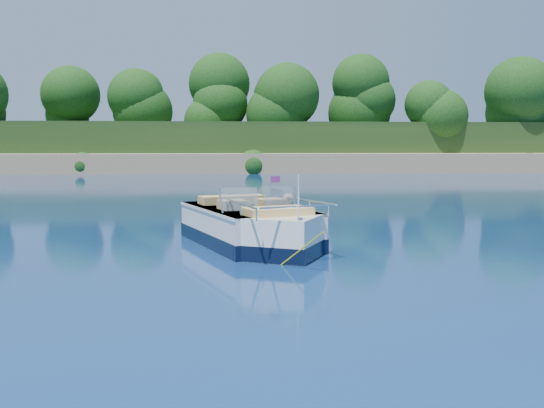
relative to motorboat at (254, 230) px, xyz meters
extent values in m
plane|color=#0A1B48|center=(1.26, -2.06, -0.36)|extent=(160.00, 160.00, 0.00)
cube|color=tan|center=(1.26, 35.94, 0.14)|extent=(170.00, 8.00, 2.00)
cube|color=black|center=(1.26, 62.94, 0.64)|extent=(170.00, 56.00, 6.00)
cylinder|color=#311F10|center=(-16.74, 38.44, 2.74)|extent=(0.44, 0.44, 3.20)
sphere|color=black|center=(-16.74, 38.44, 5.78)|extent=(5.28, 5.28, 5.28)
cylinder|color=#311F10|center=(1.26, 39.94, 2.94)|extent=(0.44, 0.44, 3.60)
sphere|color=black|center=(1.26, 39.94, 6.36)|extent=(5.94, 5.94, 5.94)
cylinder|color=#311F10|center=(21.26, 37.94, 2.44)|extent=(0.44, 0.44, 2.60)
sphere|color=black|center=(21.26, 37.94, 4.91)|extent=(4.29, 4.29, 4.29)
cube|color=white|center=(-0.13, 0.35, -0.06)|extent=(3.10, 4.14, 1.03)
cube|color=white|center=(0.47, -1.29, -0.06)|extent=(1.84, 1.84, 1.03)
cube|color=black|center=(-0.13, 0.35, -0.20)|extent=(3.14, 4.18, 0.29)
cube|color=black|center=(0.47, -1.29, -0.20)|extent=(1.87, 1.87, 0.29)
cube|color=tan|center=(-0.23, 0.63, 0.23)|extent=(2.35, 2.96, 0.10)
cube|color=white|center=(-0.13, 0.35, 0.42)|extent=(3.13, 4.15, 0.06)
cube|color=black|center=(-0.82, 2.25, -0.02)|extent=(0.62, 0.50, 0.88)
cube|color=#8C9EA5|center=(-0.31, -0.44, 0.70)|extent=(0.80, 0.41, 0.47)
cube|color=#8C9EA5|center=(0.52, -0.14, 0.70)|extent=(0.79, 0.58, 0.47)
cube|color=#DBB265|center=(-0.46, -0.03, 0.45)|extent=(0.69, 0.69, 0.39)
cube|color=#DBB265|center=(0.37, 0.27, 0.45)|extent=(0.69, 0.69, 0.39)
cube|color=#DBB265|center=(-0.46, 1.27, 0.45)|extent=(1.62, 1.02, 0.37)
cube|color=#DBB265|center=(0.41, -1.12, 0.43)|extent=(1.46, 1.13, 0.33)
cylinder|color=white|center=(0.72, -1.99, 0.87)|extent=(0.04, 0.04, 0.83)
cube|color=#FF1C23|center=(0.44, -0.17, 1.10)|extent=(0.21, 0.09, 0.14)
cube|color=silver|center=(0.74, -2.04, 0.48)|extent=(0.11, 0.09, 0.05)
cylinder|color=#D0CD16|center=(0.72, -2.41, -0.02)|extent=(0.69, 0.82, 0.75)
torus|color=#F3B404|center=(0.99, 2.39, -0.27)|extent=(1.64, 1.64, 0.36)
torus|color=red|center=(0.99, 2.39, -0.25)|extent=(1.35, 1.35, 0.12)
imported|color=tan|center=(0.99, 2.43, -0.36)|extent=(0.37, 0.80, 1.56)
camera|label=1|loc=(-0.54, -12.85, 1.82)|focal=40.00mm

